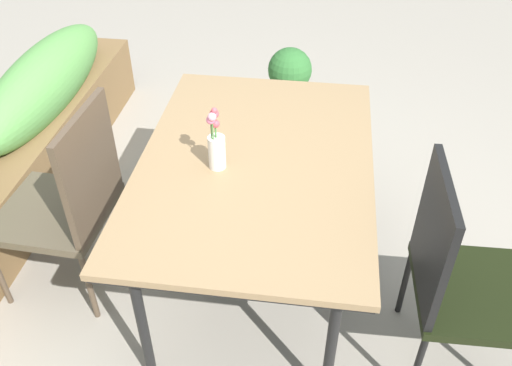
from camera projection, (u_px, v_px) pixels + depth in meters
ground_plane at (240, 281)px, 2.80m from camera, size 12.00×12.00×0.00m
dining_table at (256, 169)px, 2.37m from camera, size 1.46×1.00×0.76m
chair_far_side at (70, 198)px, 2.49m from camera, size 0.52×0.52×0.99m
chair_near_left at (459, 274)px, 2.14m from camera, size 0.50×0.50×0.98m
flower_vase at (216, 145)px, 2.23m from camera, size 0.07×0.07×0.29m
potted_plant at (289, 83)px, 3.87m from camera, size 0.31×0.31×0.54m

